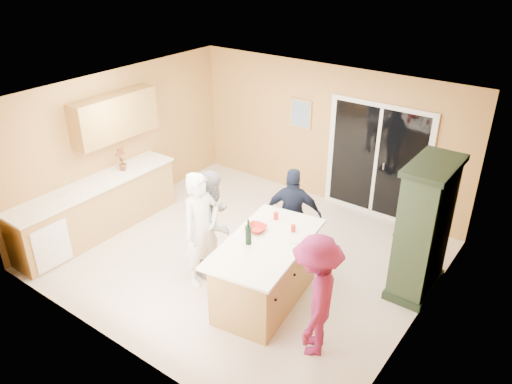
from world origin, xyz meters
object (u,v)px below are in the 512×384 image
Objects in this scene: woman_grey at (213,221)px; woman_navy at (293,214)px; kitchen_island at (266,273)px; woman_white at (202,230)px; green_hutch at (423,231)px; woman_magenta at (316,296)px.

woman_navy is at bearing -55.72° from woman_grey.
kitchen_island is 1.10m from woman_white.
kitchen_island is 0.99× the size of green_hutch.
woman_white reaches higher than woman_grey.
woman_navy is at bearing 96.15° from kitchen_island.
woman_white is at bearing -147.29° from green_hutch.
woman_magenta is (1.01, -0.41, 0.35)m from kitchen_island.
green_hutch reaches higher than woman_white.
woman_grey is 1.01× the size of woman_magenta.
green_hutch is 2.01m from woman_magenta.
green_hutch is at bearing 140.86° from woman_magenta.
woman_grey is at bearing 19.93° from woman_white.
green_hutch is 1.23× the size of woman_magenta.
green_hutch is 1.31× the size of woman_navy.
green_hutch reaches higher than woman_magenta.
kitchen_island is 1.22m from woman_navy.
woman_grey reaches higher than woman_navy.
woman_magenta is at bearing -30.41° from kitchen_island.
woman_white is at bearing 178.13° from woman_grey.
woman_white is 0.37m from woman_grey.
kitchen_island is 1.13× the size of woman_white.
woman_navy is (0.80, 0.95, -0.05)m from woman_grey.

